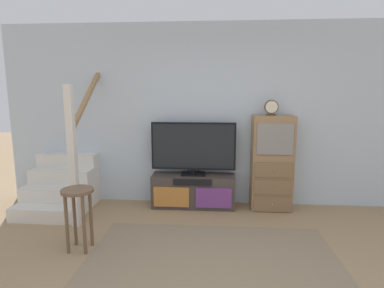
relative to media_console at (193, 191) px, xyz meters
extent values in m
cube|color=silver|center=(0.30, 0.27, 1.11)|extent=(6.40, 0.12, 2.70)
cube|color=#847056|center=(0.30, -1.59, -0.24)|extent=(2.60, 1.80, 0.01)
cube|color=#423833|center=(0.00, 0.01, 0.00)|extent=(1.22, 0.36, 0.49)
cube|color=#BC7533|center=(-0.31, -0.18, -0.04)|extent=(0.51, 0.02, 0.29)
cube|color=#70387F|center=(0.31, -0.18, -0.04)|extent=(0.51, 0.02, 0.29)
cube|color=black|center=(0.00, -0.18, 0.19)|extent=(0.55, 0.02, 0.09)
cube|color=black|center=(0.00, 0.03, 0.26)|extent=(0.36, 0.22, 0.02)
cylinder|color=black|center=(0.00, 0.03, 0.30)|extent=(0.05, 0.05, 0.06)
cube|color=black|center=(0.00, 0.03, 0.68)|extent=(1.23, 0.05, 0.70)
cube|color=black|center=(0.00, 0.00, 0.68)|extent=(1.18, 0.01, 0.65)
cube|color=#93704C|center=(1.14, 0.02, 0.44)|extent=(0.58, 0.34, 1.37)
cube|color=brown|center=(1.14, -0.16, -0.12)|extent=(0.53, 0.02, 0.21)
sphere|color=olive|center=(1.14, -0.18, -0.12)|extent=(0.03, 0.03, 0.03)
cube|color=brown|center=(1.14, -0.16, 0.13)|extent=(0.53, 0.02, 0.21)
sphere|color=olive|center=(1.14, -0.18, 0.13)|extent=(0.03, 0.03, 0.03)
cube|color=brown|center=(1.14, -0.16, 0.39)|extent=(0.53, 0.02, 0.21)
sphere|color=olive|center=(1.14, -0.18, 0.39)|extent=(0.03, 0.03, 0.03)
cube|color=gray|center=(1.14, -0.16, 0.82)|extent=(0.49, 0.02, 0.43)
cube|color=#4C3823|center=(1.10, 0.00, 1.14)|extent=(0.12, 0.08, 0.02)
cylinder|color=brown|center=(1.10, 0.00, 1.25)|extent=(0.20, 0.04, 0.20)
cylinder|color=beige|center=(1.10, -0.03, 1.25)|extent=(0.17, 0.01, 0.17)
cube|color=silver|center=(-1.95, -0.66, -0.15)|extent=(0.90, 0.26, 0.19)
cube|color=silver|center=(-1.95, -0.40, -0.05)|extent=(0.90, 0.26, 0.38)
cube|color=silver|center=(-1.95, -0.14, 0.04)|extent=(0.90, 0.26, 0.57)
cube|color=silver|center=(-1.95, 0.12, 0.14)|extent=(0.90, 0.26, 0.76)
cube|color=silver|center=(-1.95, 0.38, 0.23)|extent=(0.90, 0.26, 0.95)
cube|color=silver|center=(-1.45, -0.79, 0.66)|extent=(0.09, 0.09, 1.80)
cube|color=#9E7547|center=(-1.45, -0.14, 1.46)|extent=(0.06, 1.33, 0.99)
cylinder|color=brown|center=(-1.24, -1.47, 0.08)|extent=(0.04, 0.04, 0.65)
cylinder|color=brown|center=(-1.05, -1.47, 0.08)|extent=(0.04, 0.04, 0.65)
cylinder|color=brown|center=(-1.24, -1.28, 0.08)|extent=(0.04, 0.04, 0.65)
cylinder|color=brown|center=(-1.05, -1.28, 0.08)|extent=(0.04, 0.04, 0.65)
cylinder|color=brown|center=(-1.14, -1.38, 0.43)|extent=(0.34, 0.34, 0.03)
camera|label=1|loc=(0.32, -4.50, 1.48)|focal=29.45mm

